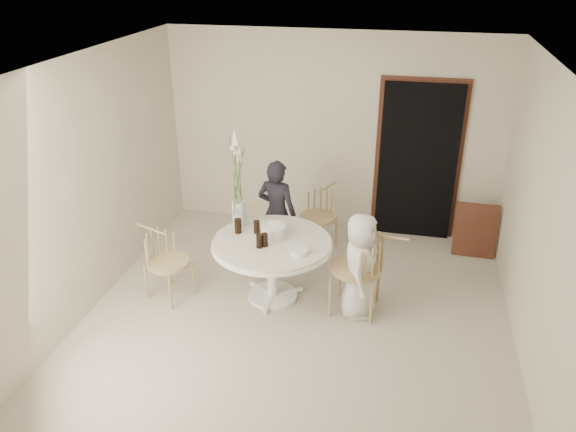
% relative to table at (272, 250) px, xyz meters
% --- Properties ---
extents(ground, '(4.50, 4.50, 0.00)m').
position_rel_table_xyz_m(ground, '(0.35, -0.25, -0.62)').
color(ground, '#BAAD9E').
rests_on(ground, ground).
extents(room_shell, '(4.50, 4.50, 4.50)m').
position_rel_table_xyz_m(room_shell, '(0.35, -0.25, 1.00)').
color(room_shell, white).
rests_on(room_shell, ground).
extents(doorway, '(1.00, 0.10, 2.10)m').
position_rel_table_xyz_m(doorway, '(1.50, 1.94, 0.43)').
color(doorway, black).
rests_on(doorway, ground).
extents(door_trim, '(1.12, 0.03, 2.22)m').
position_rel_table_xyz_m(door_trim, '(1.50, 1.98, 0.49)').
color(door_trim, '#57321D').
rests_on(door_trim, ground).
extents(table, '(1.33, 1.33, 0.73)m').
position_rel_table_xyz_m(table, '(0.00, 0.00, 0.00)').
color(table, white).
rests_on(table, ground).
extents(picture_frame, '(0.53, 0.17, 0.70)m').
position_rel_table_xyz_m(picture_frame, '(2.30, 1.51, -0.26)').
color(picture_frame, '#57321D').
rests_on(picture_frame, ground).
extents(chair_far, '(0.57, 0.59, 0.81)m').
position_rel_table_xyz_m(chair_far, '(0.33, 1.37, -0.09)').
color(chair_far, tan).
rests_on(chair_far, ground).
extents(chair_right, '(0.61, 0.57, 0.97)m').
position_rel_table_xyz_m(chair_right, '(1.07, -0.04, 0.01)').
color(chair_right, tan).
rests_on(chair_right, ground).
extents(chair_left, '(0.59, 0.57, 0.82)m').
position_rel_table_xyz_m(chair_left, '(-1.25, -0.19, -0.09)').
color(chair_left, tan).
rests_on(chair_left, ground).
extents(girl, '(0.55, 0.41, 1.36)m').
position_rel_table_xyz_m(girl, '(-0.14, 0.79, 0.06)').
color(girl, black).
rests_on(girl, ground).
extents(boy, '(0.38, 0.58, 1.19)m').
position_rel_table_xyz_m(boy, '(0.98, -0.10, -0.02)').
color(boy, silver).
rests_on(boy, ground).
extents(birthday_cake, '(0.28, 0.28, 0.18)m').
position_rel_table_xyz_m(birthday_cake, '(-0.00, 0.10, 0.18)').
color(birthday_cake, white).
rests_on(birthday_cake, table).
extents(cola_tumbler_a, '(0.08, 0.08, 0.15)m').
position_rel_table_xyz_m(cola_tumbler_a, '(-0.10, -0.17, 0.19)').
color(cola_tumbler_a, black).
rests_on(cola_tumbler_a, table).
extents(cola_tumbler_b, '(0.08, 0.08, 0.15)m').
position_rel_table_xyz_m(cola_tumbler_b, '(-0.05, -0.13, 0.19)').
color(cola_tumbler_b, black).
rests_on(cola_tumbler_b, table).
extents(cola_tumbler_c, '(0.10, 0.10, 0.17)m').
position_rel_table_xyz_m(cola_tumbler_c, '(-0.41, 0.10, 0.20)').
color(cola_tumbler_c, black).
rests_on(cola_tumbler_c, table).
extents(cola_tumbler_d, '(0.07, 0.07, 0.15)m').
position_rel_table_xyz_m(cola_tumbler_d, '(-0.21, 0.14, 0.19)').
color(cola_tumbler_d, black).
rests_on(cola_tumbler_d, table).
extents(plate_stack, '(0.19, 0.19, 0.05)m').
position_rel_table_xyz_m(plate_stack, '(0.35, -0.21, 0.14)').
color(plate_stack, white).
rests_on(plate_stack, table).
extents(flower_vase, '(0.16, 0.16, 1.16)m').
position_rel_table_xyz_m(flower_vase, '(-0.46, 0.30, 0.56)').
color(flower_vase, silver).
rests_on(flower_vase, table).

